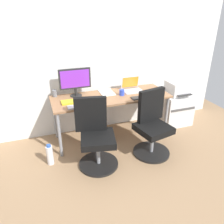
{
  "coord_description": "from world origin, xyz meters",
  "views": [
    {
      "loc": [
        -1.06,
        -3.04,
        1.98
      ],
      "look_at": [
        0.0,
        -0.05,
        0.47
      ],
      "focal_mm": 35.71,
      "sensor_mm": 36.0,
      "label": 1
    }
  ],
  "objects_px": {
    "printer": "(178,88)",
    "water_bottle_on_floor": "(50,155)",
    "office_chair_right": "(152,126)",
    "coffee_mug": "(122,92)",
    "office_chair_left": "(96,136)",
    "side_cabinet": "(176,109)",
    "desktop_monitor": "(75,80)",
    "open_laptop": "(132,87)"
  },
  "relations": [
    {
      "from": "side_cabinet",
      "to": "office_chair_right",
      "type": "bearing_deg",
      "value": -142.83
    },
    {
      "from": "office_chair_right",
      "to": "desktop_monitor",
      "type": "xyz_separation_m",
      "value": [
        -0.93,
        0.77,
        0.55
      ]
    },
    {
      "from": "open_laptop",
      "to": "side_cabinet",
      "type": "bearing_deg",
      "value": -4.48
    },
    {
      "from": "office_chair_right",
      "to": "water_bottle_on_floor",
      "type": "bearing_deg",
      "value": 172.93
    },
    {
      "from": "office_chair_right",
      "to": "printer",
      "type": "relative_size",
      "value": 2.35
    },
    {
      "from": "side_cabinet",
      "to": "printer",
      "type": "relative_size",
      "value": 1.42
    },
    {
      "from": "office_chair_right",
      "to": "open_laptop",
      "type": "bearing_deg",
      "value": 91.25
    },
    {
      "from": "office_chair_left",
      "to": "side_cabinet",
      "type": "xyz_separation_m",
      "value": [
        1.69,
        0.64,
        -0.14
      ]
    },
    {
      "from": "side_cabinet",
      "to": "water_bottle_on_floor",
      "type": "relative_size",
      "value": 1.83
    },
    {
      "from": "printer",
      "to": "desktop_monitor",
      "type": "bearing_deg",
      "value": 175.73
    },
    {
      "from": "office_chair_right",
      "to": "side_cabinet",
      "type": "distance_m",
      "value": 1.07
    },
    {
      "from": "water_bottle_on_floor",
      "to": "coffee_mug",
      "type": "distance_m",
      "value": 1.41
    },
    {
      "from": "desktop_monitor",
      "to": "side_cabinet",
      "type": "bearing_deg",
      "value": -4.24
    },
    {
      "from": "side_cabinet",
      "to": "desktop_monitor",
      "type": "relative_size",
      "value": 1.18
    },
    {
      "from": "printer",
      "to": "open_laptop",
      "type": "height_order",
      "value": "open_laptop"
    },
    {
      "from": "office_chair_right",
      "to": "coffee_mug",
      "type": "xyz_separation_m",
      "value": [
        -0.25,
        0.57,
        0.35
      ]
    },
    {
      "from": "desktop_monitor",
      "to": "coffee_mug",
      "type": "xyz_separation_m",
      "value": [
        0.68,
        -0.21,
        -0.2
      ]
    },
    {
      "from": "office_chair_right",
      "to": "coffee_mug",
      "type": "distance_m",
      "value": 0.71
    },
    {
      "from": "office_chair_left",
      "to": "desktop_monitor",
      "type": "distance_m",
      "value": 0.95
    },
    {
      "from": "side_cabinet",
      "to": "printer",
      "type": "distance_m",
      "value": 0.4
    },
    {
      "from": "office_chair_right",
      "to": "printer",
      "type": "xyz_separation_m",
      "value": [
        0.85,
        0.64,
        0.26
      ]
    },
    {
      "from": "water_bottle_on_floor",
      "to": "coffee_mug",
      "type": "height_order",
      "value": "coffee_mug"
    },
    {
      "from": "side_cabinet",
      "to": "open_laptop",
      "type": "distance_m",
      "value": 1.0
    },
    {
      "from": "office_chair_left",
      "to": "printer",
      "type": "height_order",
      "value": "office_chair_left"
    },
    {
      "from": "office_chair_left",
      "to": "coffee_mug",
      "type": "distance_m",
      "value": 0.89
    },
    {
      "from": "office_chair_left",
      "to": "coffee_mug",
      "type": "xyz_separation_m",
      "value": [
        0.59,
        0.57,
        0.35
      ]
    },
    {
      "from": "desktop_monitor",
      "to": "open_laptop",
      "type": "xyz_separation_m",
      "value": [
        0.91,
        -0.06,
        -0.19
      ]
    },
    {
      "from": "office_chair_left",
      "to": "printer",
      "type": "bearing_deg",
      "value": 20.78
    },
    {
      "from": "water_bottle_on_floor",
      "to": "open_laptop",
      "type": "relative_size",
      "value": 1.0
    },
    {
      "from": "open_laptop",
      "to": "coffee_mug",
      "type": "bearing_deg",
      "value": -148.59
    },
    {
      "from": "office_chair_right",
      "to": "desktop_monitor",
      "type": "height_order",
      "value": "desktop_monitor"
    },
    {
      "from": "side_cabinet",
      "to": "office_chair_left",
      "type": "bearing_deg",
      "value": -159.2
    },
    {
      "from": "side_cabinet",
      "to": "water_bottle_on_floor",
      "type": "height_order",
      "value": "side_cabinet"
    },
    {
      "from": "printer",
      "to": "desktop_monitor",
      "type": "relative_size",
      "value": 0.83
    },
    {
      "from": "office_chair_right",
      "to": "coffee_mug",
      "type": "bearing_deg",
      "value": 113.83
    },
    {
      "from": "office_chair_right",
      "to": "printer",
      "type": "distance_m",
      "value": 1.09
    },
    {
      "from": "office_chair_right",
      "to": "printer",
      "type": "bearing_deg",
      "value": 37.13
    },
    {
      "from": "water_bottle_on_floor",
      "to": "office_chair_right",
      "type": "bearing_deg",
      "value": -7.07
    },
    {
      "from": "water_bottle_on_floor",
      "to": "open_laptop",
      "type": "height_order",
      "value": "open_laptop"
    },
    {
      "from": "printer",
      "to": "desktop_monitor",
      "type": "xyz_separation_m",
      "value": [
        -1.78,
        0.13,
        0.29
      ]
    },
    {
      "from": "printer",
      "to": "water_bottle_on_floor",
      "type": "distance_m",
      "value": 2.4
    },
    {
      "from": "office_chair_left",
      "to": "office_chair_right",
      "type": "height_order",
      "value": "same"
    }
  ]
}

